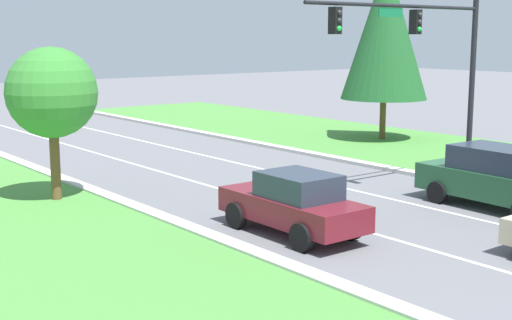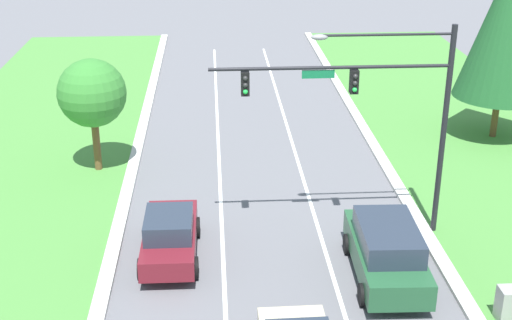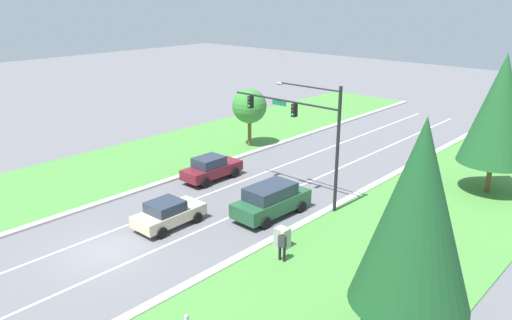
{
  "view_description": "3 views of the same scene",
  "coord_description": "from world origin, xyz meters",
  "px_view_note": "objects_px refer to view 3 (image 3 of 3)",
  "views": [
    {
      "loc": [
        -16.07,
        -3.36,
        5.38
      ],
      "look_at": [
        -1.62,
        15.12,
        1.28
      ],
      "focal_mm": 50.0,
      "sensor_mm": 36.0,
      "label": 1
    },
    {
      "loc": [
        -2.04,
        -10.66,
        12.64
      ],
      "look_at": [
        -0.42,
        14.5,
        2.08
      ],
      "focal_mm": 50.0,
      "sensor_mm": 36.0,
      "label": 2
    },
    {
      "loc": [
        21.18,
        -11.63,
        12.68
      ],
      "look_at": [
        -0.95,
        12.73,
        1.64
      ],
      "focal_mm": 35.0,
      "sensor_mm": 36.0,
      "label": 3
    }
  ],
  "objects_px": {
    "traffic_signal_mast": "(305,123)",
    "champagne_sedan": "(168,213)",
    "utility_cabinet": "(282,238)",
    "conifer_far_right_tree": "(417,215)",
    "pedestrian": "(282,245)",
    "conifer_near_right_tree": "(500,109)",
    "oak_near_left_tree": "(249,106)",
    "forest_suv": "(271,200)",
    "burgundy_sedan": "(211,168)"
  },
  "relations": [
    {
      "from": "pedestrian",
      "to": "oak_near_left_tree",
      "type": "relative_size",
      "value": 0.33
    },
    {
      "from": "forest_suv",
      "to": "conifer_near_right_tree",
      "type": "distance_m",
      "value": 15.66
    },
    {
      "from": "champagne_sedan",
      "to": "utility_cabinet",
      "type": "xyz_separation_m",
      "value": [
        6.5,
        2.3,
        -0.2
      ]
    },
    {
      "from": "forest_suv",
      "to": "conifer_near_right_tree",
      "type": "bearing_deg",
      "value": 57.98
    },
    {
      "from": "pedestrian",
      "to": "conifer_far_right_tree",
      "type": "bearing_deg",
      "value": 158.95
    },
    {
      "from": "traffic_signal_mast",
      "to": "burgundy_sedan",
      "type": "xyz_separation_m",
      "value": [
        -7.21,
        -1.26,
        -4.3
      ]
    },
    {
      "from": "utility_cabinet",
      "to": "pedestrian",
      "type": "relative_size",
      "value": 0.69
    },
    {
      "from": "conifer_near_right_tree",
      "to": "conifer_far_right_tree",
      "type": "xyz_separation_m",
      "value": [
        3.01,
        -18.09,
        -0.16
      ]
    },
    {
      "from": "forest_suv",
      "to": "oak_near_left_tree",
      "type": "bearing_deg",
      "value": 140.02
    },
    {
      "from": "traffic_signal_mast",
      "to": "utility_cabinet",
      "type": "relative_size",
      "value": 7.11
    },
    {
      "from": "oak_near_left_tree",
      "to": "utility_cabinet",
      "type": "bearing_deg",
      "value": -41.75
    },
    {
      "from": "traffic_signal_mast",
      "to": "utility_cabinet",
      "type": "distance_m",
      "value": 7.87
    },
    {
      "from": "champagne_sedan",
      "to": "pedestrian",
      "type": "distance_m",
      "value": 7.48
    },
    {
      "from": "forest_suv",
      "to": "utility_cabinet",
      "type": "relative_size",
      "value": 4.45
    },
    {
      "from": "pedestrian",
      "to": "utility_cabinet",
      "type": "bearing_deg",
      "value": -57.4
    },
    {
      "from": "traffic_signal_mast",
      "to": "burgundy_sedan",
      "type": "relative_size",
      "value": 1.81
    },
    {
      "from": "utility_cabinet",
      "to": "oak_near_left_tree",
      "type": "distance_m",
      "value": 18.59
    },
    {
      "from": "utility_cabinet",
      "to": "pedestrian",
      "type": "xyz_separation_m",
      "value": [
        0.87,
        -1.07,
        0.36
      ]
    },
    {
      "from": "conifer_near_right_tree",
      "to": "oak_near_left_tree",
      "type": "distance_m",
      "value": 19.29
    },
    {
      "from": "traffic_signal_mast",
      "to": "champagne_sedan",
      "type": "distance_m",
      "value": 9.77
    },
    {
      "from": "utility_cabinet",
      "to": "oak_near_left_tree",
      "type": "xyz_separation_m",
      "value": [
        -13.69,
        12.22,
        2.98
      ]
    },
    {
      "from": "forest_suv",
      "to": "conifer_far_right_tree",
      "type": "xyz_separation_m",
      "value": [
        11.34,
        -5.69,
        4.52
      ]
    },
    {
      "from": "forest_suv",
      "to": "champagne_sedan",
      "type": "height_order",
      "value": "forest_suv"
    },
    {
      "from": "conifer_near_right_tree",
      "to": "oak_near_left_tree",
      "type": "height_order",
      "value": "conifer_near_right_tree"
    },
    {
      "from": "oak_near_left_tree",
      "to": "forest_suv",
      "type": "bearing_deg",
      "value": -41.87
    },
    {
      "from": "oak_near_left_tree",
      "to": "burgundy_sedan",
      "type": "bearing_deg",
      "value": -65.61
    },
    {
      "from": "traffic_signal_mast",
      "to": "conifer_near_right_tree",
      "type": "distance_m",
      "value": 12.51
    },
    {
      "from": "conifer_near_right_tree",
      "to": "traffic_signal_mast",
      "type": "bearing_deg",
      "value": -131.06
    },
    {
      "from": "forest_suv",
      "to": "pedestrian",
      "type": "xyz_separation_m",
      "value": [
        3.94,
        -3.77,
        -0.08
      ]
    },
    {
      "from": "traffic_signal_mast",
      "to": "oak_near_left_tree",
      "type": "relative_size",
      "value": 1.63
    },
    {
      "from": "conifer_far_right_tree",
      "to": "conifer_near_right_tree",
      "type": "bearing_deg",
      "value": 99.44
    },
    {
      "from": "burgundy_sedan",
      "to": "utility_cabinet",
      "type": "distance_m",
      "value": 11.08
    },
    {
      "from": "champagne_sedan",
      "to": "utility_cabinet",
      "type": "relative_size",
      "value": 3.6
    },
    {
      "from": "conifer_far_right_tree",
      "to": "traffic_signal_mast",
      "type": "bearing_deg",
      "value": 142.32
    },
    {
      "from": "traffic_signal_mast",
      "to": "forest_suv",
      "type": "xyz_separation_m",
      "value": [
        -0.13,
        -2.97,
        -4.16
      ]
    },
    {
      "from": "utility_cabinet",
      "to": "oak_near_left_tree",
      "type": "relative_size",
      "value": 0.23
    },
    {
      "from": "burgundy_sedan",
      "to": "oak_near_left_tree",
      "type": "xyz_separation_m",
      "value": [
        -3.54,
        7.8,
        2.68
      ]
    },
    {
      "from": "pedestrian",
      "to": "conifer_far_right_tree",
      "type": "relative_size",
      "value": 0.19
    },
    {
      "from": "conifer_far_right_tree",
      "to": "champagne_sedan",
      "type": "bearing_deg",
      "value": 177.34
    },
    {
      "from": "forest_suv",
      "to": "champagne_sedan",
      "type": "xyz_separation_m",
      "value": [
        -3.43,
        -5.0,
        -0.23
      ]
    },
    {
      "from": "champagne_sedan",
      "to": "conifer_near_right_tree",
      "type": "bearing_deg",
      "value": 55.19
    },
    {
      "from": "utility_cabinet",
      "to": "conifer_far_right_tree",
      "type": "bearing_deg",
      "value": -19.87
    },
    {
      "from": "utility_cabinet",
      "to": "oak_near_left_tree",
      "type": "height_order",
      "value": "oak_near_left_tree"
    },
    {
      "from": "traffic_signal_mast",
      "to": "champagne_sedan",
      "type": "relative_size",
      "value": 1.98
    },
    {
      "from": "burgundy_sedan",
      "to": "pedestrian",
      "type": "bearing_deg",
      "value": -25.99
    },
    {
      "from": "forest_suv",
      "to": "utility_cabinet",
      "type": "xyz_separation_m",
      "value": [
        3.07,
        -2.7,
        -0.43
      ]
    },
    {
      "from": "champagne_sedan",
      "to": "oak_near_left_tree",
      "type": "bearing_deg",
      "value": 115.59
    },
    {
      "from": "burgundy_sedan",
      "to": "oak_near_left_tree",
      "type": "height_order",
      "value": "oak_near_left_tree"
    },
    {
      "from": "champagne_sedan",
      "to": "oak_near_left_tree",
      "type": "distance_m",
      "value": 16.44
    },
    {
      "from": "champagne_sedan",
      "to": "conifer_near_right_tree",
      "type": "distance_m",
      "value": 21.57
    }
  ]
}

